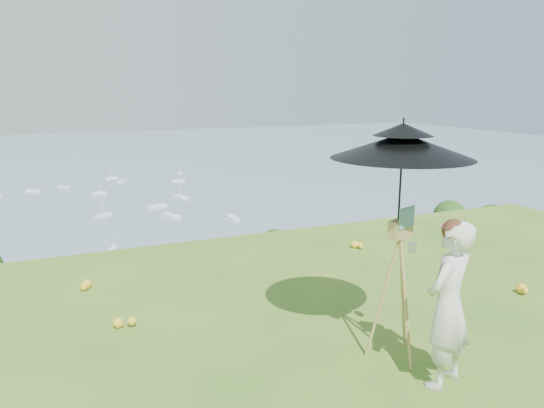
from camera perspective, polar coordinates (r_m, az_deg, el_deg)
name	(u,v)px	position (r m, az deg, el deg)	size (l,w,h in m)	color
shoreline_tier	(85,354)	(86.26, -19.50, -14.94)	(170.00, 28.00, 8.00)	#6C6756
bay_water	(53,175)	(244.80, -22.53, 2.92)	(700.00, 700.00, 0.00)	slate
slope_trees	(108,338)	(41.16, -17.24, -13.60)	(110.00, 50.00, 6.00)	#184E17
harbor_town	(81,313)	(83.54, -19.83, -10.97)	(110.00, 22.00, 5.00)	silver
moored_boats	(13,218)	(167.28, -26.11, -1.35)	(140.00, 140.00, 0.70)	white
painter	(448,305)	(5.14, 18.42, -10.26)	(0.58, 0.38, 1.58)	beige
field_easel	(398,284)	(5.50, 13.36, -8.37)	(0.61, 0.61, 1.59)	olive
sun_umbrella	(401,177)	(5.24, 13.67, 2.83)	(1.36, 1.36, 1.13)	black
painter_cap	(454,225)	(4.91, 19.02, -2.16)	(0.20, 0.24, 0.10)	#C16C6A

